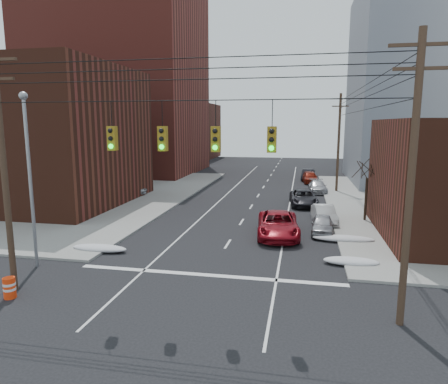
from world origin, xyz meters
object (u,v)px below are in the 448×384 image
at_px(parked_car_b, 324,214).
at_px(lot_car_b, 125,189).
at_px(parked_car_a, 322,225).
at_px(lot_car_c, 64,193).
at_px(parked_car_c, 303,198).
at_px(construction_barrel, 9,288).
at_px(lot_car_d, 93,188).
at_px(parked_car_f, 308,175).
at_px(parked_car_d, 318,187).
at_px(lot_car_a, 116,192).
at_px(parked_car_e, 310,177).
at_px(red_pickup, 278,225).

height_order(parked_car_b, lot_car_b, lot_car_b).
height_order(parked_car_a, lot_car_c, lot_car_c).
relative_size(parked_car_c, construction_barrel, 5.55).
distance_m(parked_car_b, construction_barrel, 22.12).
relative_size(lot_car_c, lot_car_d, 1.09).
xyz_separation_m(parked_car_a, parked_car_f, (-0.69, 27.63, 0.09)).
bearing_deg(parked_car_d, lot_car_c, -162.18).
height_order(parked_car_b, parked_car_c, parked_car_c).
relative_size(parked_car_b, lot_car_a, 1.07).
bearing_deg(parked_car_a, parked_car_c, 100.21).
height_order(parked_car_a, lot_car_d, lot_car_d).
bearing_deg(parked_car_c, lot_car_c, -179.01).
bearing_deg(parked_car_f, parked_car_e, -80.36).
bearing_deg(lot_car_b, lot_car_c, 110.76).
bearing_deg(red_pickup, lot_car_b, 138.78).
distance_m(lot_car_c, construction_barrel, 23.64).
distance_m(parked_car_a, parked_car_e, 24.91).
xyz_separation_m(parked_car_c, parked_car_d, (1.60, 7.76, -0.07)).
height_order(parked_car_e, lot_car_d, lot_car_d).
relative_size(lot_car_b, lot_car_d, 1.14).
xyz_separation_m(parked_car_b, construction_barrel, (-14.47, -16.73, -0.21)).
relative_size(lot_car_a, lot_car_b, 0.85).
xyz_separation_m(red_pickup, lot_car_a, (-17.13, 10.32, -0.03)).
bearing_deg(parked_car_e, parked_car_d, -91.45).
bearing_deg(lot_car_b, parked_car_b, -127.87).
distance_m(parked_car_b, lot_car_a, 21.28).
bearing_deg(lot_car_d, lot_car_a, -96.91).
relative_size(parked_car_c, lot_car_b, 1.12).
xyz_separation_m(lot_car_d, construction_barrel, (9.31, -24.02, -0.36)).
bearing_deg(parked_car_e, red_pickup, -102.99).
bearing_deg(parked_car_d, lot_car_a, -161.40).
distance_m(parked_car_b, parked_car_d, 14.41).
bearing_deg(lot_car_d, lot_car_b, -62.57).
bearing_deg(parked_car_d, parked_car_c, -105.64).
bearing_deg(lot_car_a, lot_car_c, 111.85).
distance_m(lot_car_c, lot_car_d, 3.34).
xyz_separation_m(parked_car_e, lot_car_a, (-19.68, -15.88, 0.03)).
bearing_deg(parked_car_c, lot_car_a, 177.59).
height_order(parked_car_f, lot_car_c, parked_car_f).
relative_size(parked_car_b, parked_car_f, 0.95).
height_order(parked_car_a, parked_car_e, parked_car_e).
height_order(parked_car_c, lot_car_c, parked_car_c).
distance_m(lot_car_a, lot_car_c, 5.08).
bearing_deg(parked_car_e, lot_car_c, -151.91).
relative_size(parked_car_b, lot_car_d, 1.03).
height_order(lot_car_a, lot_car_c, lot_car_a).
bearing_deg(parked_car_a, lot_car_a, 158.39).
xyz_separation_m(parked_car_c, lot_car_b, (-18.81, 1.34, 0.07)).
distance_m(parked_car_b, parked_car_c, 6.84).
relative_size(red_pickup, construction_barrel, 6.33).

